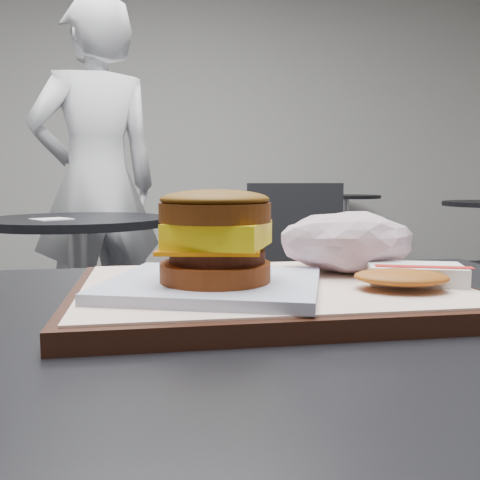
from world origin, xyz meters
The scene contains 9 objects.
serving_tray centered at (0.05, 0.05, 0.78)m, with size 0.38×0.28×0.02m.
breakfast_sandwich centered at (-0.01, 0.02, 0.83)m, with size 0.23×0.22×0.09m.
hash_brown centered at (0.17, 0.01, 0.80)m, with size 0.13×0.11×0.02m.
crumpled_wrapper centered at (0.15, 0.11, 0.82)m, with size 0.15×0.12×0.07m, color silver, non-canonical shape.
neighbor_table centered at (-0.35, 1.65, 0.55)m, with size 0.70×0.70×0.75m.
napkin centered at (-0.42, 1.55, 0.75)m, with size 0.12×0.12×0.00m, color silver.
neighbor_chair centered at (0.39, 1.67, 0.51)m, with size 0.60×0.43×0.88m.
patron centered at (-0.33, 2.22, 0.87)m, with size 0.64×0.42×1.74m, color silver.
bg_table_far centered at (1.80, 4.50, 0.56)m, with size 0.66×0.66×0.75m.
Camera 1 is at (-0.07, -0.45, 0.89)m, focal length 40.00 mm.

